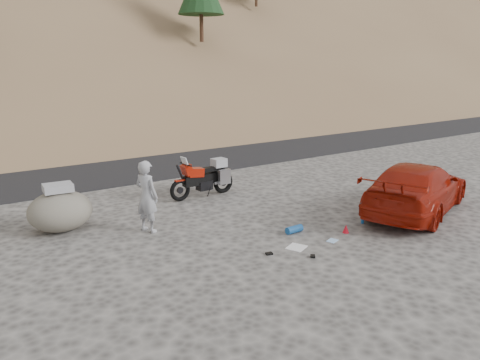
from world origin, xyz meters
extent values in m
plane|color=#423F3D|center=(0.00, 0.00, 0.00)|extent=(140.00, 140.00, 0.00)
cube|color=black|center=(0.00, 9.00, 0.00)|extent=(120.00, 7.00, 0.05)
cube|color=brown|center=(2.00, 30.00, 8.00)|extent=(110.00, 51.90, 46.72)
cube|color=brown|center=(2.00, 30.00, 8.30)|extent=(110.00, 43.28, 36.46)
cylinder|color=#382114|center=(8.00, 15.00, 5.94)|extent=(0.22, 0.22, 1.82)
torus|color=black|center=(0.22, 2.97, 0.33)|extent=(0.66, 0.15, 0.65)
cylinder|color=black|center=(0.22, 2.97, 0.33)|extent=(0.20, 0.07, 0.20)
torus|color=black|center=(1.75, 3.04, 0.33)|extent=(0.70, 0.17, 0.69)
cylinder|color=black|center=(1.75, 3.04, 0.33)|extent=(0.22, 0.09, 0.22)
cylinder|color=black|center=(0.30, 2.97, 0.69)|extent=(0.37, 0.08, 0.80)
cylinder|color=black|center=(0.44, 2.98, 1.07)|extent=(0.07, 0.61, 0.04)
cube|color=black|center=(0.96, 3.01, 0.54)|extent=(1.19, 0.29, 0.30)
cube|color=black|center=(1.06, 3.01, 0.35)|extent=(0.46, 0.32, 0.28)
cube|color=#941608|center=(0.73, 2.99, 0.79)|extent=(0.53, 0.32, 0.31)
cube|color=#941608|center=(0.47, 2.98, 0.91)|extent=(0.31, 0.35, 0.35)
cube|color=silver|center=(0.40, 2.98, 1.17)|extent=(0.13, 0.30, 0.25)
cube|color=black|center=(1.21, 3.02, 0.81)|extent=(0.55, 0.24, 0.12)
cube|color=black|center=(1.58, 3.03, 0.77)|extent=(0.35, 0.19, 0.10)
cube|color=#ABABB0|center=(1.63, 2.78, 0.57)|extent=(0.40, 0.14, 0.44)
cube|color=#ABABB0|center=(1.61, 3.29, 0.57)|extent=(0.40, 0.14, 0.44)
cube|color=#97979C|center=(1.60, 3.04, 0.97)|extent=(0.43, 0.36, 0.26)
cube|color=#941608|center=(0.22, 2.97, 0.62)|extent=(0.30, 0.13, 0.04)
cylinder|color=black|center=(1.12, 2.83, 0.18)|extent=(0.03, 0.21, 0.36)
cylinder|color=#ABABB0|center=(1.56, 2.90, 0.39)|extent=(0.45, 0.11, 0.13)
imported|color=#97979C|center=(-1.56, 1.18, 0.00)|extent=(0.62, 0.74, 1.73)
imported|color=#941608|center=(4.99, -1.51, 0.00)|extent=(4.96, 3.33, 1.33)
ellipsoid|color=#5E5950|center=(-3.27, 2.39, 0.49)|extent=(1.80, 1.65, 0.98)
cube|color=#97979C|center=(-3.27, 2.39, 1.07)|extent=(0.69, 0.55, 0.18)
cube|color=white|center=(0.67, -1.62, 0.01)|extent=(0.53, 0.50, 0.01)
cylinder|color=#174C8D|center=(1.23, -0.90, 0.09)|extent=(0.44, 0.19, 0.18)
cylinder|color=#174C8D|center=(3.09, -1.36, 0.11)|extent=(0.10, 0.10, 0.22)
cone|color=red|center=(2.24, -1.59, 0.10)|extent=(0.16, 0.16, 0.20)
cube|color=black|center=(-0.05, -1.58, 0.02)|extent=(0.16, 0.13, 0.04)
cube|color=black|center=(0.61, -2.21, 0.02)|extent=(0.15, 0.16, 0.04)
cube|color=#9AC2EE|center=(1.61, -1.78, 0.01)|extent=(0.31, 0.27, 0.01)
camera|label=1|loc=(-5.75, -8.78, 3.94)|focal=35.00mm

